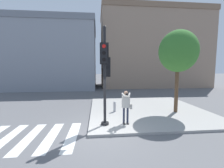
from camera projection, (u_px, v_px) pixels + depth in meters
name	position (u px, v px, depth m)	size (l,w,h in m)	color
ground_plane	(99.00, 133.00, 7.10)	(160.00, 160.00, 0.00)	#5B5B5E
sidewalk_corner	(146.00, 110.00, 10.91)	(8.00, 8.00, 0.13)	#9E9B96
traffic_signal_pole	(105.00, 70.00, 7.52)	(0.59, 1.28, 4.99)	black
person_photographer	(126.00, 104.00, 7.83)	(0.58, 0.54, 1.75)	black
street_tree	(178.00, 52.00, 9.70)	(2.46, 2.46, 5.38)	brown
fire_hydrant	(115.00, 107.00, 10.10)	(0.17, 0.23, 0.71)	#99999E
building_left	(53.00, 56.00, 24.70)	(14.16, 11.87, 10.11)	gray
building_right	(152.00, 50.00, 26.17)	(17.71, 8.51, 12.64)	gray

